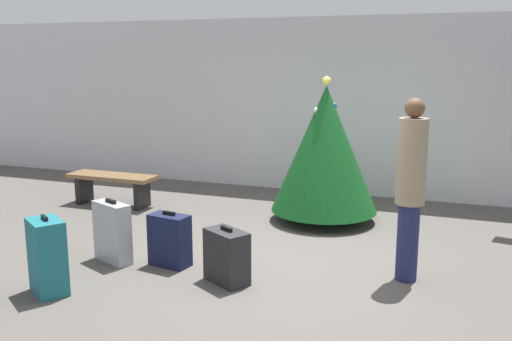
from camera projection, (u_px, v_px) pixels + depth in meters
ground_plane at (279, 262)px, 6.26m from camera, size 16.00×16.00×0.00m
back_wall at (347, 107)px, 9.23m from camera, size 16.00×0.20×2.88m
holiday_tree at (325, 149)px, 7.67m from camera, size 1.46×1.46×1.99m
waiting_bench at (112, 183)px, 8.62m from camera, size 1.39×0.44×0.48m
traveller_0 at (411, 185)px, 5.58m from camera, size 0.32×0.32×1.85m
suitcase_0 at (47, 257)px, 5.38m from camera, size 0.49×0.46×0.77m
suitcase_1 at (170, 240)px, 6.11m from camera, size 0.47×0.30×0.61m
suitcase_2 at (112, 232)px, 6.23m from camera, size 0.53×0.36×0.71m
suitcase_3 at (227, 257)px, 5.65m from camera, size 0.53×0.46×0.58m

